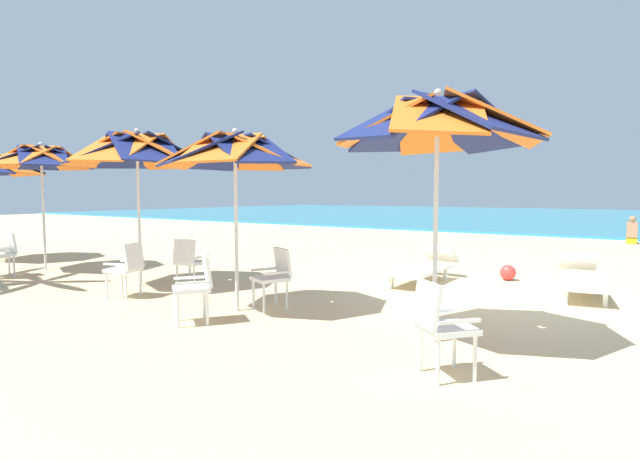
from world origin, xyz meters
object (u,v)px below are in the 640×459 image
object	(u,v)px
plastic_chair_4	(127,266)
sun_lounger_1	(424,267)
beach_ball	(508,273)
sun_lounger_0	(581,277)
plastic_chair_2	(197,284)
plastic_chair_0	(440,322)
beach_umbrella_0	(437,124)
beach_umbrella_1	(235,153)
plastic_chair_1	(274,274)
plastic_chair_3	(189,260)
plastic_chair_5	(5,252)
beachgoer_seated	(632,235)
beach_umbrella_3	(41,159)
beach_umbrella_2	(137,151)

from	to	relation	value
plastic_chair_4	sun_lounger_1	bearing A→B (deg)	49.97
beach_ball	sun_lounger_0	bearing A→B (deg)	-28.44
plastic_chair_2	plastic_chair_0	bearing A→B (deg)	-0.56
plastic_chair_2	beach_ball	world-z (taller)	plastic_chair_2
sun_lounger_0	beach_ball	distance (m)	1.50
beach_umbrella_0	beach_umbrella_1	world-z (taller)	beach_umbrella_0
plastic_chair_1	sun_lounger_1	xyz separation A→B (m)	(0.89, 3.22, -0.22)
beach_umbrella_0	plastic_chair_3	world-z (taller)	beach_umbrella_0
plastic_chair_0	beach_ball	world-z (taller)	plastic_chair_0
plastic_chair_1	plastic_chair_5	bearing A→B (deg)	-171.49
plastic_chair_1	beachgoer_seated	xyz separation A→B (m)	(3.67, 13.82, -0.20)
plastic_chair_5	plastic_chair_1	bearing A→B (deg)	8.51
beach_umbrella_0	beach_umbrella_3	distance (m)	8.86
beach_umbrella_0	plastic_chair_2	bearing A→B (deg)	-161.43
plastic_chair_2	plastic_chair_4	size ratio (longest dim) A/B	1.00
beachgoer_seated	beach_ball	bearing A→B (deg)	-99.30
plastic_chair_3	sun_lounger_0	xyz separation A→B (m)	(5.63, 3.25, -0.22)
beach_umbrella_0	plastic_chair_4	world-z (taller)	beach_umbrella_0
plastic_chair_2	beach_umbrella_2	size ratio (longest dim) A/B	0.31
sun_lounger_0	plastic_chair_2	bearing A→B (deg)	-128.36
beach_umbrella_0	sun_lounger_1	xyz separation A→B (m)	(-1.57, 3.43, -2.09)
plastic_chair_2	plastic_chair_5	xyz separation A→B (m)	(-5.82, 0.22, 0.00)
plastic_chair_4	sun_lounger_0	xyz separation A→B (m)	(5.85, 4.31, -0.22)
beach_ball	beach_umbrella_0	bearing A→B (deg)	-85.66
sun_lounger_0	sun_lounger_1	bearing A→B (deg)	-171.54
plastic_chair_1	plastic_chair_2	distance (m)	1.18
plastic_chair_1	plastic_chair_0	bearing A→B (deg)	-21.98
plastic_chair_0	plastic_chair_3	bearing A→B (deg)	163.45
beach_umbrella_2	beachgoer_seated	xyz separation A→B (m)	(6.78, 13.81, -2.08)
beach_umbrella_2	plastic_chair_3	size ratio (longest dim) A/B	3.20
beach_umbrella_0	plastic_chair_1	size ratio (longest dim) A/B	3.17
beach_umbrella_0	plastic_chair_0	world-z (taller)	beach_umbrella_0
plastic_chair_4	beach_umbrella_1	bearing A→B (deg)	9.44
plastic_chair_2	beach_umbrella_0	bearing A→B (deg)	18.57
plastic_chair_0	sun_lounger_1	distance (m)	4.83
beach_umbrella_0	beach_ball	world-z (taller)	beach_umbrella_0
beach_umbrella_3	sun_lounger_0	world-z (taller)	beach_umbrella_3
plastic_chair_0	plastic_chair_1	bearing A→B (deg)	158.02
plastic_chair_0	beach_ball	size ratio (longest dim) A/B	2.96
sun_lounger_0	plastic_chair_1	bearing A→B (deg)	-133.62
plastic_chair_3	plastic_chair_4	xyz separation A→B (m)	(-0.21, -1.06, 0.00)
beach_umbrella_0	plastic_chair_5	size ratio (longest dim) A/B	3.17
beach_umbrella_2	sun_lounger_1	world-z (taller)	beach_umbrella_2
beach_umbrella_2	plastic_chair_3	xyz separation A→B (m)	(0.90, 0.34, -1.88)
beach_umbrella_1	sun_lounger_0	bearing A→B (deg)	46.29
plastic_chair_4	plastic_chair_5	distance (m)	3.72
beach_umbrella_0	plastic_chair_5	bearing A→B (deg)	-175.26
beach_umbrella_3	beachgoer_seated	bearing A→B (deg)	53.94
beach_umbrella_0	beach_ball	distance (m)	5.05
plastic_chair_1	plastic_chair_3	world-z (taller)	same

